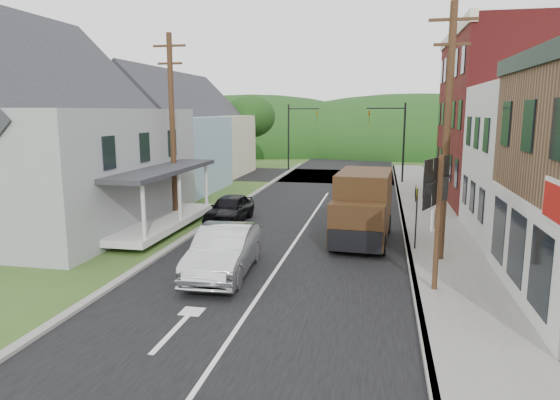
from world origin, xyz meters
The scene contains 23 objects.
ground centered at (0.00, 0.00, 0.00)m, with size 120.00×120.00×0.00m, color #2D4719.
road centered at (0.00, 10.00, 0.00)m, with size 9.00×90.00×0.02m, color black.
cross_road centered at (0.00, 27.00, 0.00)m, with size 60.00×9.00×0.02m, color black.
sidewalk_right centered at (5.90, 8.00, 0.07)m, with size 2.80×55.00×0.15m, color slate.
curb_right centered at (4.55, 8.00, 0.07)m, with size 0.20×55.00×0.15m, color slate.
curb_left centered at (-4.65, 8.00, 0.06)m, with size 0.30×55.00×0.12m, color slate.
storefront_red centered at (11.30, 17.00, 5.00)m, with size 8.00×12.00×10.00m, color maroon.
house_gray centered at (-12.00, 6.00, 4.23)m, with size 10.20×12.24×8.35m.
house_blue centered at (-11.00, 17.00, 3.69)m, with size 7.14×8.16×7.28m.
house_cream centered at (-11.50, 26.00, 3.69)m, with size 7.14×8.16×7.28m.
utility_pole_right centered at (5.60, 3.50, 4.66)m, with size 1.60×0.26×9.00m.
utility_pole_left centered at (-6.50, 8.00, 4.66)m, with size 1.60×0.26×9.00m.
traffic_signal_right centered at (4.30, 23.50, 3.76)m, with size 2.87×0.20×6.00m.
traffic_signal_left centered at (-4.30, 30.50, 3.76)m, with size 2.87×0.20×6.00m.
tree_left_b centered at (-17.00, 12.00, 4.88)m, with size 4.80×4.80×6.94m.
tree_left_c centered at (-19.00, 20.00, 5.94)m, with size 5.80×5.80×8.41m.
tree_left_d centered at (-9.00, 32.00, 4.88)m, with size 4.80×4.80×6.94m.
forested_ridge centered at (0.00, 55.00, 0.00)m, with size 90.00×30.00×16.00m, color #1C3710.
silver_sedan centered at (-1.59, 0.62, 0.81)m, with size 1.71×4.90×1.61m, color #B7B8BC.
dark_sedan centered at (-3.80, 8.32, 0.67)m, with size 1.59×3.95×1.35m, color black.
delivery_van centered at (2.72, 5.89, 1.47)m, with size 2.44×5.32×2.91m.
route_sign_cluster centered at (5.04, 0.20, 2.75)m, with size 0.97×2.14×4.02m.
warning_sign centered at (4.78, 4.68, 1.74)m, with size 0.11×0.69×2.49m.
Camera 1 is at (3.41, -14.68, 5.40)m, focal length 32.00 mm.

